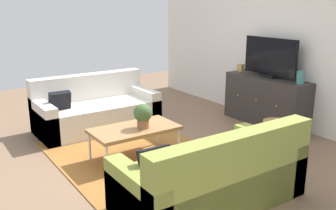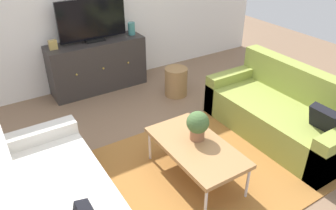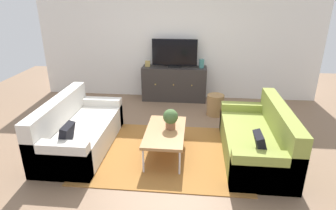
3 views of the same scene
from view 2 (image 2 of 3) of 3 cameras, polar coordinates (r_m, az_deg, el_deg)
ground_plane at (r=3.68m, az=2.71°, el=-10.66°), size 10.00×10.00×0.00m
area_rug at (r=3.58m, az=4.10°, el=-11.90°), size 2.50×1.90×0.01m
couch_left_side at (r=3.04m, az=-19.90°, el=-16.76°), size 0.88×1.84×0.82m
couch_right_side at (r=4.31m, az=19.56°, el=-1.37°), size 0.88×1.84×0.82m
coffee_table at (r=3.32m, az=4.87°, el=-7.34°), size 0.58×1.08×0.42m
potted_plant at (r=3.29m, az=5.17°, el=-3.37°), size 0.23×0.23×0.31m
tv_console at (r=5.20m, az=-12.08°, el=6.70°), size 1.46×0.47×0.77m
flat_screen_tv at (r=4.99m, az=-13.04°, el=14.14°), size 1.01×0.16×0.62m
glass_vase at (r=5.26m, az=-6.35°, el=13.06°), size 0.11×0.11×0.19m
mantel_clock at (r=4.89m, az=-19.35°, el=9.83°), size 0.11×0.07×0.13m
wicker_basket at (r=4.97m, az=1.40°, el=4.07°), size 0.34×0.34×0.43m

